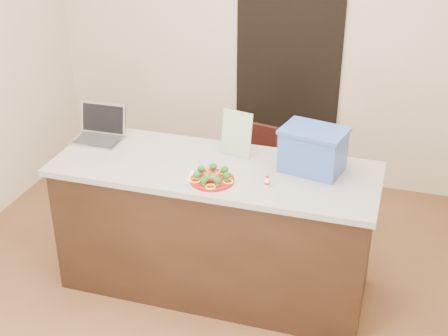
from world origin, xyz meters
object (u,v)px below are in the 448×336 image
(plate, at_px, (212,180))
(napkin, at_px, (200,177))
(island, at_px, (215,228))
(blue_box, at_px, (313,150))
(yogurt_bottle, at_px, (267,182))
(laptop, at_px, (100,130))
(chair, at_px, (251,172))

(plate, height_order, napkin, plate)
(island, height_order, plate, plate)
(napkin, relative_size, blue_box, 0.30)
(island, distance_m, blue_box, 0.85)
(yogurt_bottle, bearing_deg, napkin, -178.39)
(plate, bearing_deg, laptop, 158.64)
(island, distance_m, plate, 0.51)
(plate, xyz_separation_m, laptop, (-0.93, 0.36, 0.05))
(laptop, relative_size, chair, 0.39)
(napkin, distance_m, yogurt_bottle, 0.42)
(blue_box, relative_size, chair, 0.51)
(island, bearing_deg, plate, -76.30)
(laptop, relative_size, blue_box, 0.78)
(laptop, xyz_separation_m, blue_box, (1.47, -0.04, 0.08))
(napkin, bearing_deg, island, 75.70)
(plate, relative_size, blue_box, 0.62)
(laptop, xyz_separation_m, chair, (0.91, 0.63, -0.50))
(yogurt_bottle, distance_m, chair, 1.11)
(laptop, bearing_deg, blue_box, -2.97)
(napkin, bearing_deg, yogurt_bottle, 1.61)
(island, xyz_separation_m, blue_box, (0.59, 0.13, 0.60))
(blue_box, bearing_deg, chair, 142.00)
(napkin, distance_m, chair, 1.06)
(yogurt_bottle, xyz_separation_m, chair, (-0.34, 0.95, -0.46))
(plate, distance_m, chair, 1.09)
(napkin, bearing_deg, plate, -16.74)
(yogurt_bottle, height_order, laptop, laptop)
(plate, distance_m, yogurt_bottle, 0.33)
(napkin, relative_size, yogurt_bottle, 1.99)
(island, xyz_separation_m, plate, (0.05, -0.19, 0.47))
(yogurt_bottle, height_order, chair, yogurt_bottle)
(chair, bearing_deg, napkin, -82.56)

